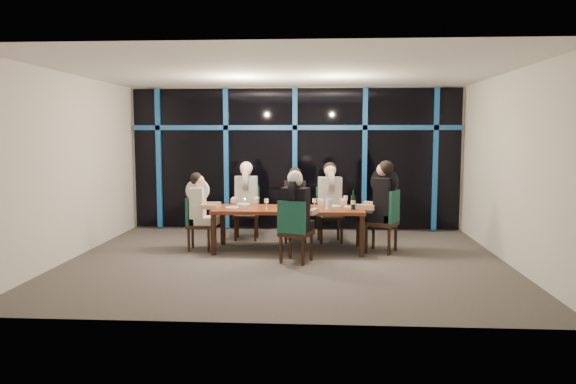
% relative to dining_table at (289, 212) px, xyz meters
% --- Properties ---
extents(room, '(7.04, 7.00, 3.02)m').
position_rel_dining_table_xyz_m(room, '(0.00, -0.80, 1.34)').
color(room, '#524D49').
rests_on(room, ground).
extents(window_wall, '(6.86, 0.43, 2.94)m').
position_rel_dining_table_xyz_m(window_wall, '(0.01, 2.13, 0.87)').
color(window_wall, black).
rests_on(window_wall, ground).
extents(dining_table, '(2.60, 1.00, 0.75)m').
position_rel_dining_table_xyz_m(dining_table, '(0.00, 0.00, 0.00)').
color(dining_table, maroon).
rests_on(dining_table, ground).
extents(chair_far_left, '(0.49, 0.49, 1.02)m').
position_rel_dining_table_xyz_m(chair_far_left, '(-0.88, 1.06, -0.11)').
color(chair_far_left, black).
rests_on(chair_far_left, ground).
extents(chair_far_mid, '(0.49, 0.49, 0.96)m').
position_rel_dining_table_xyz_m(chair_far_mid, '(0.06, 0.89, -0.15)').
color(chair_far_mid, black).
rests_on(chair_far_mid, ground).
extents(chair_far_right, '(0.54, 0.54, 1.02)m').
position_rel_dining_table_xyz_m(chair_far_right, '(0.72, 0.90, -0.11)').
color(chair_far_right, black).
rests_on(chair_far_right, ground).
extents(chair_end_left, '(0.44, 0.44, 0.93)m').
position_rel_dining_table_xyz_m(chair_end_left, '(-1.63, -0.07, -0.16)').
color(chair_end_left, black).
rests_on(chair_end_left, ground).
extents(chair_end_right, '(0.65, 0.65, 1.08)m').
position_rel_dining_table_xyz_m(chair_end_right, '(1.69, -0.07, -0.08)').
color(chair_end_right, black).
rests_on(chair_end_right, ground).
extents(chair_near_mid, '(0.59, 0.59, 1.00)m').
position_rel_dining_table_xyz_m(chair_near_mid, '(0.15, -0.96, -0.12)').
color(chair_near_mid, black).
rests_on(chair_near_mid, ground).
extents(diner_far_left, '(0.52, 0.64, 1.00)m').
position_rel_dining_table_xyz_m(diner_far_left, '(-0.88, 0.98, 0.29)').
color(diner_far_left, black).
rests_on(diner_far_left, ground).
extents(diner_far_mid, '(0.50, 0.62, 0.93)m').
position_rel_dining_table_xyz_m(diner_far_mid, '(0.07, 0.80, 0.23)').
color(diner_far_mid, black).
rests_on(diner_far_mid, ground).
extents(diner_far_right, '(0.55, 0.67, 1.00)m').
position_rel_dining_table_xyz_m(diner_far_right, '(0.73, 0.81, 0.30)').
color(diner_far_right, black).
rests_on(diner_far_right, ground).
extents(diner_end_left, '(0.58, 0.47, 0.90)m').
position_rel_dining_table_xyz_m(diner_end_left, '(-1.55, -0.07, 0.21)').
color(diner_end_left, white).
rests_on(diner_end_left, ground).
extents(diner_end_right, '(0.74, 0.67, 1.05)m').
position_rel_dining_table_xyz_m(diner_end_right, '(1.60, -0.04, 0.35)').
color(diner_end_right, black).
rests_on(diner_end_right, ground).
extents(diner_near_mid, '(0.60, 0.68, 0.97)m').
position_rel_dining_table_xyz_m(diner_near_mid, '(0.18, -0.88, 0.27)').
color(diner_near_mid, black).
rests_on(diner_near_mid, ground).
extents(plate_far_left, '(0.24, 0.24, 0.01)m').
position_rel_dining_table_xyz_m(plate_far_left, '(-0.86, 0.41, 0.08)').
color(plate_far_left, white).
rests_on(plate_far_left, dining_table).
extents(plate_far_mid, '(0.24, 0.24, 0.01)m').
position_rel_dining_table_xyz_m(plate_far_mid, '(0.12, 0.24, 0.08)').
color(plate_far_mid, white).
rests_on(plate_far_mid, dining_table).
extents(plate_far_right, '(0.24, 0.24, 0.01)m').
position_rel_dining_table_xyz_m(plate_far_right, '(0.81, 0.25, 0.08)').
color(plate_far_right, white).
rests_on(plate_far_right, dining_table).
extents(plate_end_left, '(0.24, 0.24, 0.01)m').
position_rel_dining_table_xyz_m(plate_end_left, '(-0.99, -0.05, 0.08)').
color(plate_end_left, white).
rests_on(plate_end_left, dining_table).
extents(plate_end_right, '(0.24, 0.24, 0.01)m').
position_rel_dining_table_xyz_m(plate_end_right, '(1.08, 0.18, 0.08)').
color(plate_end_right, white).
rests_on(plate_end_right, dining_table).
extents(plate_near_mid, '(0.24, 0.24, 0.01)m').
position_rel_dining_table_xyz_m(plate_near_mid, '(0.36, -0.35, 0.08)').
color(plate_near_mid, white).
rests_on(plate_near_mid, dining_table).
extents(wine_bottle, '(0.08, 0.08, 0.34)m').
position_rel_dining_table_xyz_m(wine_bottle, '(1.11, -0.12, 0.20)').
color(wine_bottle, black).
rests_on(wine_bottle, dining_table).
extents(water_pitcher, '(0.11, 0.10, 0.18)m').
position_rel_dining_table_xyz_m(water_pitcher, '(0.69, -0.18, 0.16)').
color(water_pitcher, white).
rests_on(water_pitcher, dining_table).
extents(tea_light, '(0.06, 0.06, 0.03)m').
position_rel_dining_table_xyz_m(tea_light, '(-0.09, -0.24, 0.08)').
color(tea_light, '#FDAD4C').
rests_on(tea_light, dining_table).
extents(wine_glass_a, '(0.07, 0.07, 0.18)m').
position_rel_dining_table_xyz_m(wine_glass_a, '(-0.38, -0.18, 0.20)').
color(wine_glass_a, silver).
rests_on(wine_glass_a, dining_table).
extents(wine_glass_b, '(0.07, 0.07, 0.18)m').
position_rel_dining_table_xyz_m(wine_glass_b, '(0.13, 0.11, 0.20)').
color(wine_glass_b, silver).
rests_on(wine_glass_b, dining_table).
extents(wine_glass_c, '(0.07, 0.07, 0.17)m').
position_rel_dining_table_xyz_m(wine_glass_c, '(0.45, -0.02, 0.19)').
color(wine_glass_c, silver).
rests_on(wine_glass_c, dining_table).
extents(wine_glass_d, '(0.06, 0.06, 0.16)m').
position_rel_dining_table_xyz_m(wine_glass_d, '(-0.79, 0.07, 0.18)').
color(wine_glass_d, silver).
rests_on(wine_glass_d, dining_table).
extents(wine_glass_e, '(0.08, 0.08, 0.20)m').
position_rel_dining_table_xyz_m(wine_glass_e, '(0.99, 0.22, 0.21)').
color(wine_glass_e, silver).
rests_on(wine_glass_e, dining_table).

